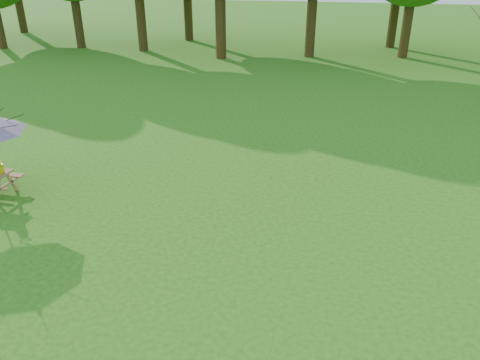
# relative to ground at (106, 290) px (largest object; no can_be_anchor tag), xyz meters

# --- Properties ---
(ground) EXTENTS (120.00, 120.00, 0.00)m
(ground) POSITION_rel_ground_xyz_m (0.00, 0.00, 0.00)
(ground) COLOR #2C6413
(ground) RESTS_ON ground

